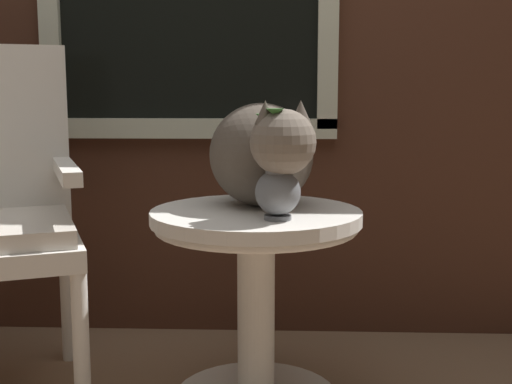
% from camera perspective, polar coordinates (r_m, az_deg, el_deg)
% --- Properties ---
extents(wicker_side_table, '(0.58, 0.58, 0.56)m').
position_cam_1_polar(wicker_side_table, '(1.86, 0.00, -7.00)').
color(wicker_side_table, silver).
rests_on(wicker_side_table, ground_plane).
extents(cat, '(0.37, 0.65, 0.30)m').
position_cam_1_polar(cat, '(1.86, 0.62, 3.27)').
color(cat, brown).
rests_on(cat, wicker_side_table).
extents(pewter_vase_with_ivy, '(0.11, 0.12, 0.28)m').
position_cam_1_polar(pewter_vase_with_ivy, '(1.68, 1.83, 0.62)').
color(pewter_vase_with_ivy, slate).
rests_on(pewter_vase_with_ivy, wicker_side_table).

